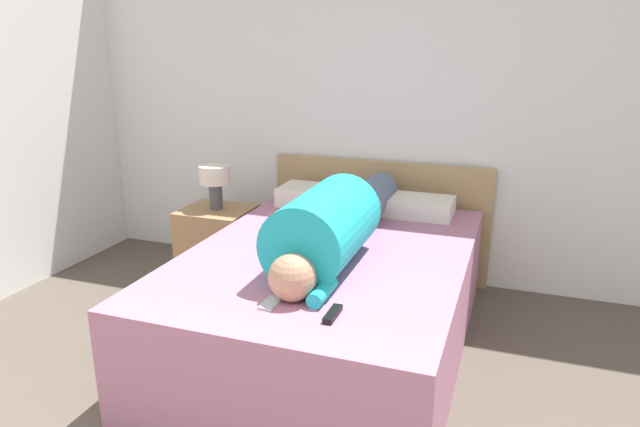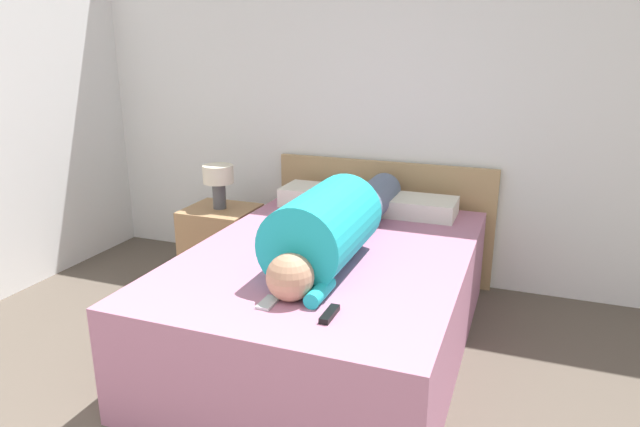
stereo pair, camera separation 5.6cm
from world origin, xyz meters
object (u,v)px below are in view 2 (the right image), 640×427
object	(u,v)px
bed	(330,299)
nightstand	(222,245)
person_lying	(336,224)
pillow_near_headboard	(325,197)
cell_phone	(268,303)
table_lamp	(218,179)
pillow_second	(413,206)
tv_remote	(330,314)

from	to	relation	value
bed	nightstand	distance (m)	1.18
person_lying	pillow_near_headboard	size ratio (longest dim) A/B	2.98
person_lying	cell_phone	xyz separation A→B (m)	(-0.07, -0.66, -0.16)
table_lamp	pillow_second	xyz separation A→B (m)	(1.30, 0.23, -0.12)
bed	nightstand	world-z (taller)	bed
bed	table_lamp	world-z (taller)	table_lamp
pillow_near_headboard	person_lying	bearing A→B (deg)	-66.31
pillow_near_headboard	nightstand	bearing A→B (deg)	-161.92
person_lying	pillow_second	world-z (taller)	person_lying
bed	cell_phone	world-z (taller)	cell_phone
pillow_near_headboard	tv_remote	size ratio (longest dim) A/B	3.82
bed	nightstand	xyz separation A→B (m)	(-1.02, 0.58, -0.01)
pillow_second	pillow_near_headboard	bearing A→B (deg)	180.00
table_lamp	cell_phone	bearing A→B (deg)	-52.39
pillow_second	cell_phone	bearing A→B (deg)	-101.28
table_lamp	tv_remote	size ratio (longest dim) A/B	2.02
person_lying	pillow_second	bearing A→B (deg)	74.91
person_lying	tv_remote	xyz separation A→B (m)	(0.21, -0.68, -0.16)
pillow_second	tv_remote	xyz separation A→B (m)	(-0.02, -1.53, -0.04)
nightstand	tv_remote	size ratio (longest dim) A/B	3.62
person_lying	cell_phone	size ratio (longest dim) A/B	13.15
nightstand	cell_phone	xyz separation A→B (m)	(0.99, -1.29, 0.31)
tv_remote	bed	bearing A→B (deg)	109.65
table_lamp	person_lying	world-z (taller)	person_lying
nightstand	table_lamp	size ratio (longest dim) A/B	1.80
nightstand	pillow_near_headboard	bearing A→B (deg)	18.08
cell_phone	nightstand	bearing A→B (deg)	127.61
nightstand	table_lamp	xyz separation A→B (m)	(0.00, 0.00, 0.48)
pillow_second	tv_remote	world-z (taller)	pillow_second
pillow_near_headboard	tv_remote	distance (m)	1.64
tv_remote	nightstand	bearing A→B (deg)	134.33
cell_phone	pillow_near_headboard	bearing A→B (deg)	101.34
nightstand	tv_remote	world-z (taller)	tv_remote
nightstand	bed	bearing A→B (deg)	-29.78
bed	tv_remote	world-z (taller)	tv_remote
tv_remote	cell_phone	bearing A→B (deg)	176.26
pillow_second	cell_phone	distance (m)	1.55
person_lying	pillow_near_headboard	bearing A→B (deg)	113.69
person_lying	pillow_near_headboard	world-z (taller)	person_lying
person_lying	pillow_second	size ratio (longest dim) A/B	3.14
table_lamp	pillow_near_headboard	xyz separation A→B (m)	(0.69, 0.23, -0.12)
pillow_near_headboard	pillow_second	size ratio (longest dim) A/B	1.05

